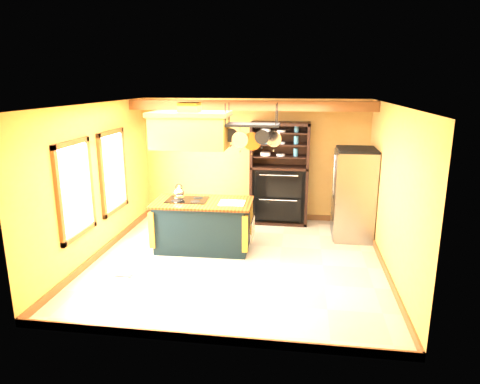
% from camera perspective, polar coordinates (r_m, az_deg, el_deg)
% --- Properties ---
extents(floor, '(5.00, 5.00, 0.00)m').
position_cam_1_polar(floor, '(7.63, -0.34, -9.10)').
color(floor, beige).
rests_on(floor, ground).
extents(ceiling, '(5.00, 5.00, 0.00)m').
position_cam_1_polar(ceiling, '(6.99, -0.37, 11.61)').
color(ceiling, white).
rests_on(ceiling, wall_back).
extents(wall_back, '(5.00, 0.02, 2.70)m').
position_cam_1_polar(wall_back, '(9.62, 1.86, 4.31)').
color(wall_back, '#DCA350').
rests_on(wall_back, floor).
extents(wall_front, '(5.00, 0.02, 2.70)m').
position_cam_1_polar(wall_front, '(4.84, -4.78, -6.17)').
color(wall_front, '#DCA350').
rests_on(wall_front, floor).
extents(wall_left, '(0.02, 5.00, 2.70)m').
position_cam_1_polar(wall_left, '(7.95, -18.48, 1.37)').
color(wall_left, '#DCA350').
rests_on(wall_left, floor).
extents(wall_right, '(0.02, 5.00, 2.70)m').
position_cam_1_polar(wall_right, '(7.26, 19.54, 0.09)').
color(wall_right, '#DCA350').
rests_on(wall_right, floor).
extents(ceiling_beam, '(5.00, 0.15, 0.20)m').
position_cam_1_polar(ceiling_beam, '(8.68, 1.33, 11.45)').
color(ceiling_beam, brown).
rests_on(ceiling_beam, ceiling).
extents(window_near, '(0.06, 1.06, 1.56)m').
position_cam_1_polar(window_near, '(7.23, -21.05, 0.31)').
color(window_near, brown).
rests_on(window_near, wall_left).
extents(window_far, '(0.06, 1.06, 1.56)m').
position_cam_1_polar(window_far, '(8.45, -16.51, 2.62)').
color(window_far, brown).
rests_on(window_far, wall_left).
extents(kitchen_island, '(1.84, 1.06, 1.11)m').
position_cam_1_polar(kitchen_island, '(8.03, -4.95, -4.33)').
color(kitchen_island, '#13242C').
rests_on(kitchen_island, floor).
extents(range_hood, '(1.41, 0.80, 0.80)m').
position_cam_1_polar(range_hood, '(7.69, -6.69, 8.36)').
color(range_hood, gold).
rests_on(range_hood, ceiling).
extents(pot_rack, '(1.03, 0.48, 0.83)m').
position_cam_1_polar(pot_rack, '(7.50, 1.61, 8.16)').
color(pot_rack, black).
rests_on(pot_rack, ceiling).
extents(refrigerator, '(0.77, 0.90, 1.76)m').
position_cam_1_polar(refrigerator, '(8.75, 14.88, -0.52)').
color(refrigerator, gray).
rests_on(refrigerator, floor).
extents(hutch, '(1.26, 0.57, 2.22)m').
position_cam_1_polar(hutch, '(9.44, 5.25, 1.04)').
color(hutch, black).
rests_on(hutch, floor).
extents(floor_register, '(0.28, 0.12, 0.01)m').
position_cam_1_polar(floor_register, '(7.31, -15.19, -10.68)').
color(floor_register, black).
rests_on(floor_register, floor).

